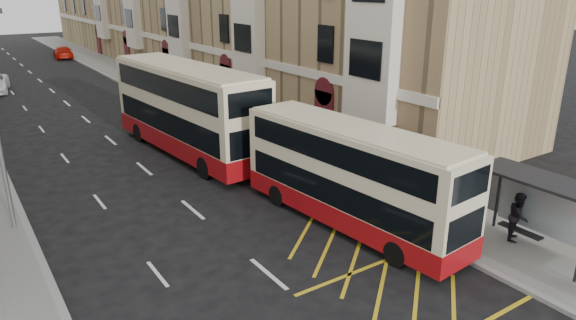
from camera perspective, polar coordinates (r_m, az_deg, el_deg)
pavement_right at (r=42.39m, az=-11.63°, el=6.62°), size 4.00×120.00×0.15m
kerb_right at (r=41.70m, az=-14.17°, el=6.23°), size 0.25×120.00×0.15m
road_markings at (r=54.69m, az=-25.69°, el=7.82°), size 10.00×110.00×0.01m
bus_shelter at (r=19.08m, az=27.34°, el=-4.07°), size 1.65×4.25×2.70m
guard_railing at (r=21.38m, az=9.65°, el=-3.42°), size 0.06×6.56×1.01m
double_decker_front at (r=19.56m, az=6.94°, el=-1.77°), size 3.20×10.14×3.98m
double_decker_rear at (r=28.24m, az=-11.13°, el=5.49°), size 3.75×12.37×4.86m
pedestrian_mid at (r=20.20m, az=24.23°, el=-5.73°), size 1.09×1.00×1.79m
pedestrian_far at (r=19.53m, az=15.87°, el=-5.42°), size 1.16×0.66×1.87m
car_red at (r=71.00m, az=-23.73°, el=10.89°), size 2.65×5.31×1.48m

